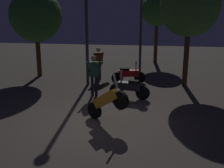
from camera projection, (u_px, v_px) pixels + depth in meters
The scene contains 11 objects.
ground_plane at pixel (96, 124), 8.62m from camera, with size 40.00×40.00×0.00m, color #4C443D.
motorcycle_orange_foreground at pixel (107, 100), 8.51m from camera, with size 1.45×0.98×1.63m.
motorcycle_black_parked_left at pixel (130, 88), 11.00m from camera, with size 1.65×0.47×1.11m.
motorcycle_red_parked_right at pixel (129, 75), 13.24m from camera, with size 1.64×0.52×1.11m.
person_rider_beside at pixel (94, 72), 11.20m from camera, with size 0.66×0.34×1.68m.
person_bystander_far at pixel (98, 61), 13.88m from camera, with size 0.50×0.56×1.63m.
streetlamp_near at pixel (86, 13), 12.33m from camera, with size 0.36×0.36×5.24m.
streetlamp_far at pixel (141, 18), 15.05m from camera, with size 0.36×0.36×4.69m.
tree_left_bg at pixel (190, 7), 12.11m from camera, with size 2.61×2.61×4.87m.
tree_center_bg at pixel (157, 11), 17.84m from camera, with size 2.03×2.03×4.44m.
tree_right_bg at pixel (36, 16), 14.09m from camera, with size 2.66×2.66×4.49m.
Camera 1 is at (1.77, -7.83, 3.43)m, focal length 44.30 mm.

